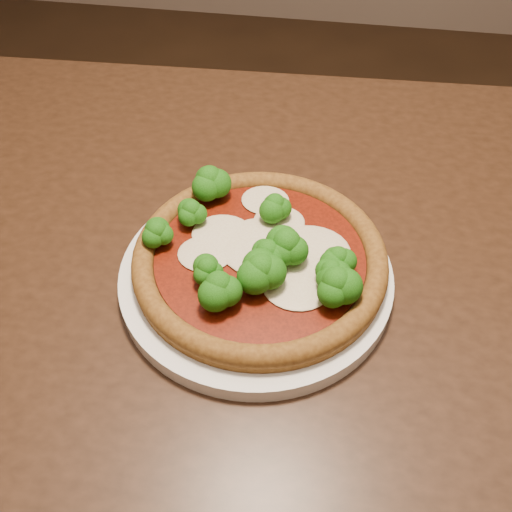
# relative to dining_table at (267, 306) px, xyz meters

# --- Properties ---
(floor) EXTENTS (4.00, 4.00, 0.00)m
(floor) POSITION_rel_dining_table_xyz_m (0.10, 0.21, -0.64)
(floor) COLOR black
(floor) RESTS_ON ground
(dining_table) EXTENTS (1.12, 0.83, 0.75)m
(dining_table) POSITION_rel_dining_table_xyz_m (0.00, 0.00, 0.00)
(dining_table) COLOR black
(dining_table) RESTS_ON floor
(plate) EXTENTS (0.29, 0.29, 0.02)m
(plate) POSITION_rel_dining_table_xyz_m (-0.01, -0.05, 0.12)
(plate) COLOR silver
(plate) RESTS_ON dining_table
(pizza) EXTENTS (0.27, 0.27, 0.06)m
(pizza) POSITION_rel_dining_table_xyz_m (-0.00, -0.04, 0.14)
(pizza) COLOR brown
(pizza) RESTS_ON plate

